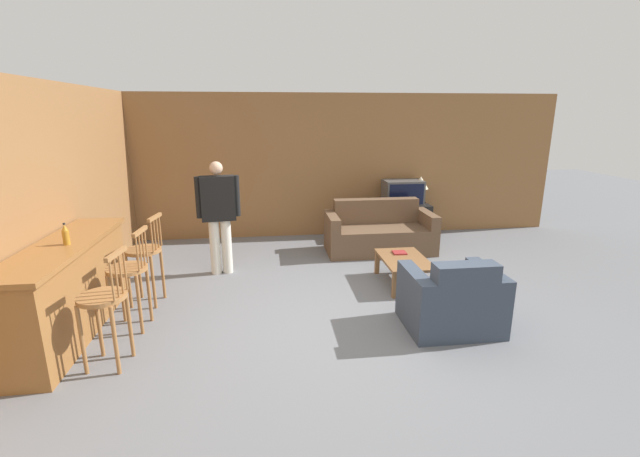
# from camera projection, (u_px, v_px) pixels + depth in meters

# --- Properties ---
(ground_plane) EXTENTS (24.00, 24.00, 0.00)m
(ground_plane) POSITION_uv_depth(u_px,v_px,m) (343.00, 320.00, 4.80)
(ground_plane) COLOR slate
(wall_back) EXTENTS (9.40, 0.08, 2.60)m
(wall_back) POSITION_uv_depth(u_px,v_px,m) (310.00, 166.00, 7.86)
(wall_back) COLOR olive
(wall_back) RESTS_ON ground_plane
(wall_left) EXTENTS (0.08, 8.55, 2.60)m
(wall_left) POSITION_uv_depth(u_px,v_px,m) (73.00, 192.00, 5.30)
(wall_left) COLOR olive
(wall_left) RESTS_ON ground_plane
(bar_counter) EXTENTS (0.55, 2.17, 0.98)m
(bar_counter) POSITION_uv_depth(u_px,v_px,m) (69.00, 289.00, 4.40)
(bar_counter) COLOR brown
(bar_counter) RESTS_ON ground_plane
(bar_chair_near) EXTENTS (0.47, 0.47, 1.10)m
(bar_chair_near) POSITION_uv_depth(u_px,v_px,m) (105.00, 305.00, 3.79)
(bar_chair_near) COLOR #996638
(bar_chair_near) RESTS_ON ground_plane
(bar_chair_mid) EXTENTS (0.45, 0.45, 1.10)m
(bar_chair_mid) POSITION_uv_depth(u_px,v_px,m) (129.00, 276.00, 4.48)
(bar_chair_mid) COLOR #996638
(bar_chair_mid) RESTS_ON ground_plane
(bar_chair_far) EXTENTS (0.47, 0.47, 1.10)m
(bar_chair_far) POSITION_uv_depth(u_px,v_px,m) (145.00, 257.00, 5.08)
(bar_chair_far) COLOR #996638
(bar_chair_far) RESTS_ON ground_plane
(couch_far) EXTENTS (1.77, 0.83, 0.84)m
(couch_far) POSITION_uv_depth(u_px,v_px,m) (379.00, 233.00, 7.15)
(couch_far) COLOR brown
(couch_far) RESTS_ON ground_plane
(armchair_near) EXTENTS (0.96, 0.79, 0.82)m
(armchair_near) POSITION_uv_depth(u_px,v_px,m) (452.00, 301.00, 4.55)
(armchair_near) COLOR #384251
(armchair_near) RESTS_ON ground_plane
(coffee_table) EXTENTS (0.59, 0.94, 0.36)m
(coffee_table) POSITION_uv_depth(u_px,v_px,m) (404.00, 262.00, 5.74)
(coffee_table) COLOR brown
(coffee_table) RESTS_ON ground_plane
(tv_unit) EXTENTS (0.99, 0.56, 0.62)m
(tv_unit) POSITION_uv_depth(u_px,v_px,m) (401.00, 220.00, 7.99)
(tv_unit) COLOR black
(tv_unit) RESTS_ON ground_plane
(tv) EXTENTS (0.70, 0.46, 0.44)m
(tv) POSITION_uv_depth(u_px,v_px,m) (403.00, 192.00, 7.85)
(tv) COLOR #4C4C4C
(tv) RESTS_ON tv_unit
(bottle) EXTENTS (0.06, 0.06, 0.22)m
(bottle) POSITION_uv_depth(u_px,v_px,m) (66.00, 235.00, 4.22)
(bottle) COLOR #B27A23
(bottle) RESTS_ON bar_counter
(book_on_table) EXTENTS (0.19, 0.18, 0.02)m
(book_on_table) POSITION_uv_depth(u_px,v_px,m) (399.00, 253.00, 5.93)
(book_on_table) COLOR maroon
(book_on_table) RESTS_ON coffee_table
(table_lamp) EXTENTS (0.29, 0.29, 0.51)m
(table_lamp) POSITION_uv_depth(u_px,v_px,m) (421.00, 183.00, 7.85)
(table_lamp) COLOR brown
(table_lamp) RESTS_ON tv_unit
(person_by_window) EXTENTS (0.60, 0.24, 1.61)m
(person_by_window) POSITION_uv_depth(u_px,v_px,m) (219.00, 212.00, 5.99)
(person_by_window) COLOR silver
(person_by_window) RESTS_ON ground_plane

